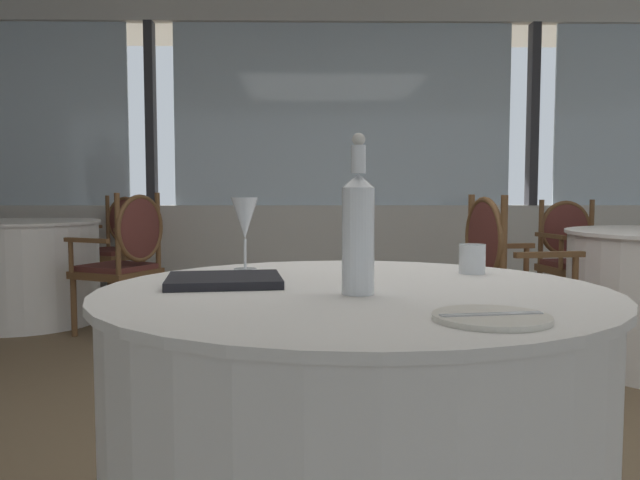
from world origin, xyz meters
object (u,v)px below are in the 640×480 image
at_px(side_plate, 492,318).
at_px(dining_chair_1_3, 127,254).
at_px(dining_chair_1_0, 117,241).
at_px(menu_book, 224,280).
at_px(dining_chair_0_3, 575,253).
at_px(water_bottle, 358,229).
at_px(wine_glass, 245,220).
at_px(water_tumbler, 472,259).
at_px(dining_chair_0_0, 505,272).

height_order(side_plate, dining_chair_1_3, dining_chair_1_3).
bearing_deg(side_plate, dining_chair_1_0, 113.69).
distance_m(menu_book, dining_chair_0_3, 3.68).
xyz_separation_m(water_bottle, dining_chair_1_0, (-1.81, 4.33, -0.36)).
bearing_deg(water_bottle, side_plate, -53.72).
relative_size(wine_glass, dining_chair_1_3, 0.21).
distance_m(dining_chair_0_3, dining_chair_1_0, 3.79).
height_order(water_tumbler, dining_chair_0_3, dining_chair_0_3).
bearing_deg(water_tumbler, dining_chair_0_3, 62.70).
relative_size(dining_chair_0_0, dining_chair_0_3, 1.05).
xyz_separation_m(side_plate, wine_glass, (-0.50, 0.72, 0.14)).
bearing_deg(wine_glass, side_plate, -55.23).
bearing_deg(water_tumbler, dining_chair_1_0, 118.34).
relative_size(side_plate, menu_book, 0.76).
xyz_separation_m(side_plate, dining_chair_0_3, (1.58, 3.45, -0.23)).
relative_size(water_tumbler, menu_book, 0.30).
bearing_deg(water_bottle, dining_chair_1_3, 114.19).
bearing_deg(dining_chair_1_3, menu_book, 135.86).
bearing_deg(dining_chair_0_0, dining_chair_1_3, 146.77).
bearing_deg(dining_chair_1_0, water_tumbler, 54.16).
height_order(water_bottle, dining_chair_1_3, water_bottle).
xyz_separation_m(dining_chair_0_3, dining_chair_1_0, (-3.60, 1.16, 0.00)).
bearing_deg(side_plate, dining_chair_1_3, 115.36).
relative_size(water_tumbler, dining_chair_0_0, 0.08).
bearing_deg(dining_chair_1_0, water_bottle, 48.56).
height_order(dining_chair_0_0, dining_chair_0_3, dining_chair_0_0).
relative_size(wine_glass, water_tumbler, 2.59).
distance_m(side_plate, wine_glass, 0.88).
relative_size(water_bottle, dining_chair_0_3, 0.37).
xyz_separation_m(water_bottle, dining_chair_0_0, (0.93, 1.99, -0.35)).
height_order(dining_chair_0_3, dining_chair_1_0, dining_chair_1_0).
relative_size(water_bottle, menu_book, 1.29).
distance_m(water_bottle, water_tumbler, 0.49).
distance_m(water_tumbler, dining_chair_0_3, 3.18).
height_order(menu_book, dining_chair_1_3, dining_chair_1_3).
distance_m(water_bottle, dining_chair_0_3, 3.65).
bearing_deg(dining_chair_1_3, dining_chair_1_0, -44.88).
bearing_deg(dining_chair_0_3, menu_book, -43.91).
relative_size(side_plate, dining_chair_1_3, 0.21).
height_order(menu_book, dining_chair_1_0, dining_chair_1_0).
xyz_separation_m(side_plate, water_bottle, (-0.21, 0.29, 0.14)).
distance_m(water_bottle, dining_chair_1_3, 3.32).
bearing_deg(wine_glass, menu_book, -94.61).
bearing_deg(side_plate, menu_book, 139.89).
bearing_deg(menu_book, wine_glass, 77.85).
height_order(wine_glass, dining_chair_1_0, wine_glass).
bearing_deg(dining_chair_0_0, dining_chair_0_3, 44.81).
bearing_deg(wine_glass, dining_chair_0_3, 52.75).
bearing_deg(water_bottle, menu_book, 153.99).
relative_size(side_plate, dining_chair_1_0, 0.22).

